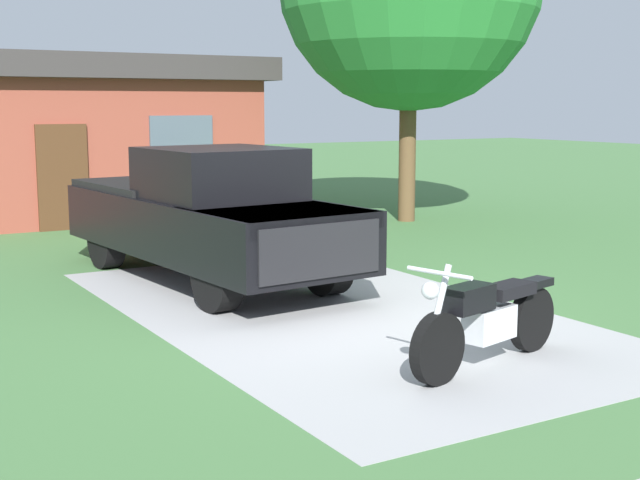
# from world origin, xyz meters

# --- Properties ---
(ground_plane) EXTENTS (80.00, 80.00, 0.00)m
(ground_plane) POSITION_xyz_m (0.00, 0.00, 0.00)
(ground_plane) COLOR #436F3C
(driveway_pad) EXTENTS (4.42, 7.97, 0.01)m
(driveway_pad) POSITION_xyz_m (0.00, 0.00, 0.00)
(driveway_pad) COLOR #9F9F9F
(driveway_pad) RESTS_ON ground
(motorcycle) EXTENTS (2.17, 0.88, 1.09)m
(motorcycle) POSITION_xyz_m (0.10, -2.64, 0.47)
(motorcycle) COLOR black
(motorcycle) RESTS_ON ground
(pickup_truck) EXTENTS (2.46, 5.76, 1.90)m
(pickup_truck) POSITION_xyz_m (-0.53, 2.65, 0.95)
(pickup_truck) COLOR black
(pickup_truck) RESTS_ON ground
(neighbor_house) EXTENTS (9.60, 5.60, 3.50)m
(neighbor_house) POSITION_xyz_m (-0.98, 11.18, 1.79)
(neighbor_house) COLOR brown
(neighbor_house) RESTS_ON ground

